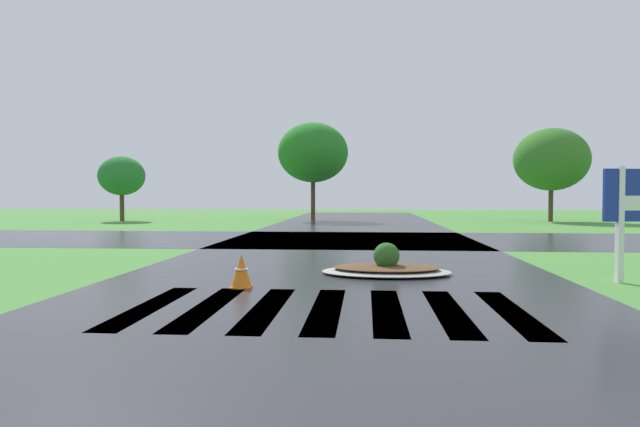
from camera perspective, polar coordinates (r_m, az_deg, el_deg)
The scene contains 6 objects.
asphalt_roadway at distance 12.65m, azimuth 1.93°, elevation -5.84°, with size 9.24×80.00×0.01m, color #2B2B30.
asphalt_cross_road at distance 21.58m, azimuth 3.04°, elevation -2.60°, with size 90.00×8.31×0.01m, color #2B2B30.
crosswalk_stripes at distance 8.62m, azimuth 0.64°, elevation -9.53°, with size 5.85×3.42×0.01m.
median_island at distance 12.33m, azimuth 6.66°, elevation -5.41°, with size 2.77×1.78×0.68m.
traffic_cone at distance 10.58m, azimuth -7.87°, elevation -5.77°, with size 0.40×0.40×0.62m.
background_treeline at distance 37.09m, azimuth 16.22°, elevation 5.15°, with size 43.14×5.45×6.33m.
Camera 1 is at (0.58, -2.52, 1.72)m, focal length 32.00 mm.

